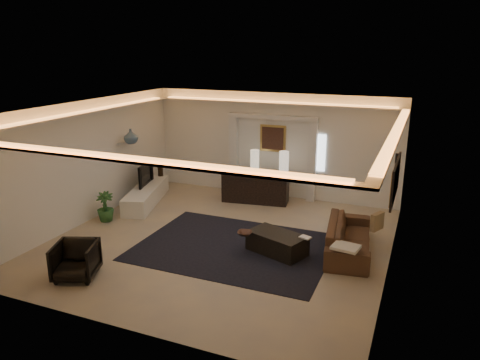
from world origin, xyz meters
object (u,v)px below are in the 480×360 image
at_px(sofa, 349,237).
at_px(armchair, 76,261).
at_px(console, 255,188).
at_px(coffee_table, 277,243).

bearing_deg(sofa, armchair, 116.95).
bearing_deg(console, armchair, -114.75).
bearing_deg(coffee_table, console, 138.41).
relative_size(sofa, armchair, 2.90).
distance_m(coffee_table, armchair, 3.91).
xyz_separation_m(console, armchair, (-1.53, -5.26, -0.06)).
height_order(console, coffee_table, console).
bearing_deg(armchair, console, 52.62).
distance_m(console, sofa, 3.65).
bearing_deg(console, coffee_table, -70.02).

